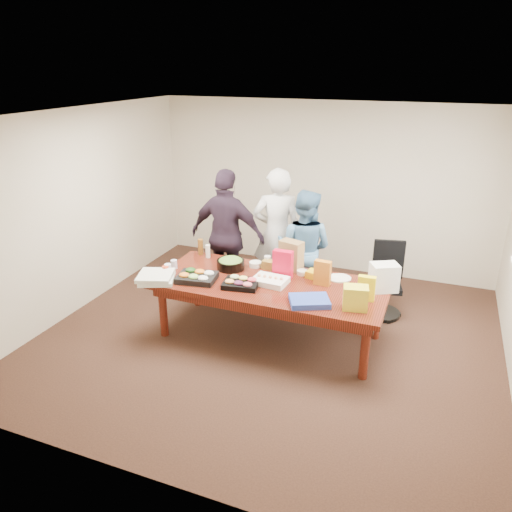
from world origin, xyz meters
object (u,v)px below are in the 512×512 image
at_px(person_center, 277,234).
at_px(person_right, 304,249).
at_px(office_chair, 385,283).
at_px(salad_bowl, 231,264).
at_px(conference_table, 270,310).
at_px(sheet_cake, 270,281).

relative_size(person_center, person_right, 1.14).
bearing_deg(person_center, office_chair, 156.48).
distance_m(office_chair, salad_bowl, 2.07).
bearing_deg(conference_table, salad_bowl, 160.45).
distance_m(sheet_cake, salad_bowl, 0.67).
bearing_deg(office_chair, person_center, 163.20).
xyz_separation_m(conference_table, office_chair, (1.24, 1.08, 0.11)).
xyz_separation_m(person_right, sheet_cake, (-0.11, -1.07, -0.05)).
distance_m(person_right, salad_bowl, 1.11).
bearing_deg(office_chair, conference_table, -151.78).
distance_m(conference_table, sheet_cake, 0.41).
bearing_deg(sheet_cake, conference_table, 118.14).
xyz_separation_m(person_right, salad_bowl, (-0.74, -0.82, -0.02)).
bearing_deg(conference_table, person_right, 83.34).
relative_size(office_chair, person_right, 0.59).
height_order(conference_table, office_chair, office_chair).
height_order(office_chair, person_right, person_right).
bearing_deg(sheet_cake, salad_bowl, 163.16).
height_order(office_chair, salad_bowl, office_chair).
bearing_deg(sheet_cake, office_chair, 46.19).
bearing_deg(salad_bowl, person_right, 48.06).
bearing_deg(salad_bowl, conference_table, -19.55).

